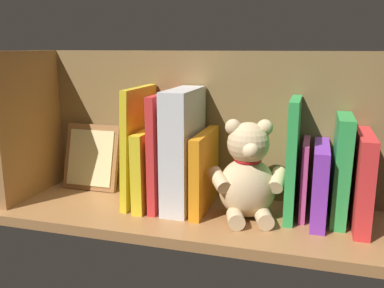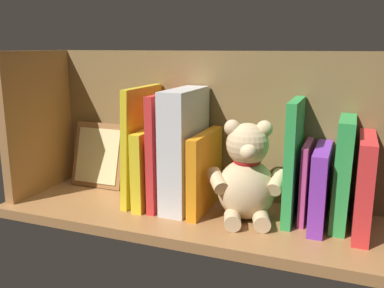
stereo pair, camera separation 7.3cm
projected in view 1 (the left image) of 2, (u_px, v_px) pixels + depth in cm
name	position (u px, v px, depth cm)	size (l,w,h in cm)	color
ground_plane	(192.00, 215.00, 93.21)	(85.53, 29.09, 2.20)	#9E6B3D
shelf_back_panel	(206.00, 124.00, 100.53)	(85.53, 1.50, 34.56)	olive
shelf_side_divider	(29.00, 125.00, 100.24)	(2.40, 23.09, 34.56)	#9E6B3D
book_0	(362.00, 180.00, 83.69)	(3.01, 17.16, 18.98)	red
book_1	(341.00, 169.00, 85.99)	(3.08, 13.86, 22.00)	green
book_2	(320.00, 183.00, 86.57)	(2.95, 16.40, 16.03)	purple
book_3	(304.00, 178.00, 89.27)	(1.30, 12.38, 16.33)	#B23F72
book_4	(293.00, 158.00, 88.00)	(1.99, 14.49, 25.21)	green
teddy_bear	(248.00, 175.00, 87.73)	(16.34, 15.72, 21.01)	#D1B284
book_5	(205.00, 171.00, 92.58)	(2.27, 17.59, 17.38)	orange
dictionary_thick_white	(183.00, 149.00, 92.97)	(5.61, 17.20, 26.61)	silver
book_6	(164.00, 150.00, 94.49)	(1.79, 17.15, 25.55)	red
book_7	(151.00, 166.00, 95.99)	(2.48, 17.72, 17.52)	yellow
book_8	(139.00, 145.00, 96.09)	(1.56, 17.02, 26.72)	yellow
picture_frame_leaning	(92.00, 157.00, 106.49)	(14.43, 5.76, 16.43)	brown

